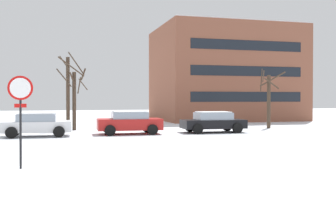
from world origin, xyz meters
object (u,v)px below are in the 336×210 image
Objects in this scene: parked_car_white at (37,124)px; parked_car_black at (213,122)px; parked_car_red at (129,122)px; stop_sign at (20,103)px.

parked_car_black is (10.78, -0.12, -0.01)m from parked_car_white.
parked_car_red reaches higher than parked_car_white.
stop_sign is 11.07m from parked_car_white.
parked_car_black is (5.39, -0.24, -0.04)m from parked_car_red.
parked_car_white is at bearing 90.41° from stop_sign.
parked_car_black is (10.70, 10.87, -1.34)m from stop_sign.
parked_car_white is 10.78m from parked_car_black.
parked_car_white is 0.99× the size of parked_car_red.
stop_sign reaches higher than parked_car_black.
stop_sign is at bearing -115.55° from parked_car_red.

